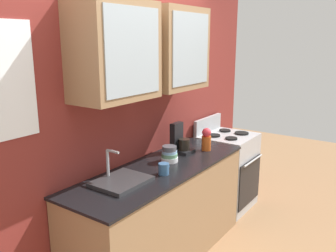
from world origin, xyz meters
The scene contains 8 objects.
back_wall_unit centered at (-0.01, 0.31, 1.44)m, with size 4.25×0.47×2.57m.
counter centered at (0.00, 0.00, 0.44)m, with size 1.94×0.64×0.89m.
stove_range centered at (1.32, 0.00, 0.45)m, with size 0.62×0.63×1.07m.
sink_faucet centered at (-0.46, 0.05, 0.91)m, with size 0.42×0.34×0.25m.
bowl_stack centered at (0.17, 0.03, 0.95)m, with size 0.16×0.16×0.15m.
vase centered at (0.66, -0.08, 1.00)m, with size 0.09×0.09×0.23m.
cup_near_sink centered at (-0.12, -0.12, 0.94)m, with size 0.12×0.09×0.10m.
coffee_maker centered at (0.46, 0.11, 1.00)m, with size 0.17×0.20×0.29m.
Camera 1 is at (-2.37, -1.74, 1.97)m, focal length 38.22 mm.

